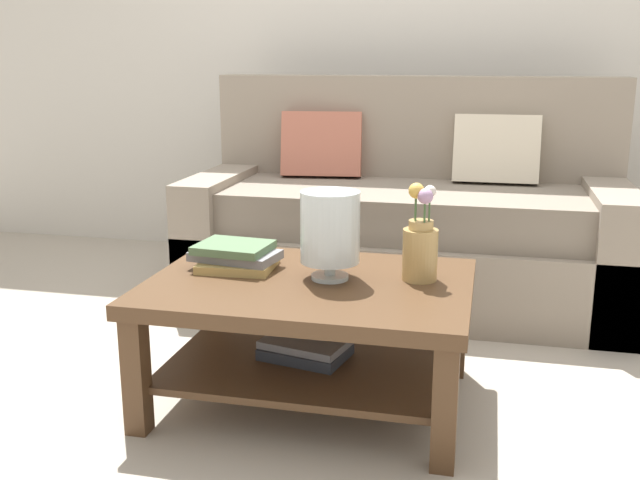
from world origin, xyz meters
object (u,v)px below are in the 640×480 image
object	(u,v)px
coffee_table	(310,315)
book_stack_main	(236,256)
glass_hurricane_vase	(330,229)
flower_pitcher	(420,243)
couch	(406,224)

from	to	relation	value
coffee_table	book_stack_main	distance (m)	0.34
glass_hurricane_vase	flower_pitcher	world-z (taller)	flower_pitcher
glass_hurricane_vase	flower_pitcher	size ratio (longest dim) A/B	0.91
couch	coffee_table	size ratio (longest dim) A/B	1.91
book_stack_main	glass_hurricane_vase	bearing A→B (deg)	-8.12
coffee_table	flower_pitcher	distance (m)	0.44
glass_hurricane_vase	flower_pitcher	bearing A→B (deg)	11.35
flower_pitcher	glass_hurricane_vase	bearing A→B (deg)	-168.65
book_stack_main	glass_hurricane_vase	size ratio (longest dim) A/B	1.07
book_stack_main	glass_hurricane_vase	world-z (taller)	glass_hurricane_vase
book_stack_main	glass_hurricane_vase	distance (m)	0.37
couch	flower_pitcher	size ratio (longest dim) A/B	6.18
couch	flower_pitcher	distance (m)	1.15
couch	glass_hurricane_vase	size ratio (longest dim) A/B	6.83
couch	book_stack_main	world-z (taller)	couch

